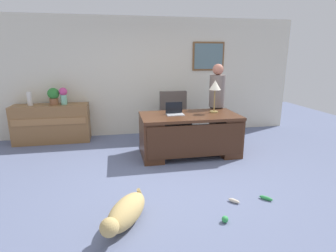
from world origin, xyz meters
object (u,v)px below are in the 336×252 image
at_px(laptop, 175,111).
at_px(person_standing, 216,103).
at_px(credenza, 52,124).
at_px(vase_with_flowers, 63,95).
at_px(potted_plant, 53,95).
at_px(desk_lamp, 215,87).
at_px(dog_toy_bone, 266,198).
at_px(dog_lying, 125,213).
at_px(dog_toy_ball, 225,219).
at_px(desk, 190,133).
at_px(armchair, 175,119).
at_px(dog_toy_plush, 234,201).
at_px(vase_empty, 30,99).

bearing_deg(laptop, person_standing, 25.84).
bearing_deg(credenza, laptop, -27.10).
xyz_separation_m(vase_with_flowers, potted_plant, (-0.20, -0.00, -0.00)).
xyz_separation_m(desk_lamp, vase_with_flowers, (-2.96, 1.22, -0.24)).
bearing_deg(dog_toy_bone, potted_plant, 134.99).
bearing_deg(dog_lying, dog_toy_ball, -8.46).
bearing_deg(credenza, dog_toy_bone, -44.17).
bearing_deg(potted_plant, dog_lying, -68.49).
relative_size(desk, armchair, 1.69).
distance_m(person_standing, dog_lying, 3.39).
distance_m(vase_with_flowers, potted_plant, 0.20).
bearing_deg(person_standing, armchair, 153.78).
distance_m(person_standing, vase_with_flowers, 3.27).
bearing_deg(dog_toy_plush, potted_plant, 130.85).
bearing_deg(desk_lamp, armchair, 124.98).
distance_m(credenza, vase_with_flowers, 0.68).
xyz_separation_m(laptop, desk_lamp, (0.79, 0.04, 0.43)).
height_order(credenza, dog_toy_bone, credenza).
height_order(desk_lamp, dog_toy_bone, desk_lamp).
distance_m(dog_toy_bone, dog_toy_plush, 0.45).
xyz_separation_m(credenza, dog_toy_ball, (2.55, -3.55, -0.37)).
bearing_deg(dog_toy_ball, laptop, 92.28).
distance_m(credenza, laptop, 2.79).
bearing_deg(laptop, armchair, 77.37).
relative_size(desk, credenza, 1.16).
xyz_separation_m(dog_toy_ball, dog_toy_bone, (0.73, 0.37, -0.01)).
height_order(dog_lying, dog_toy_plush, dog_lying).
height_order(armchair, dog_toy_plush, armchair).
bearing_deg(vase_with_flowers, person_standing, -13.61).
height_order(vase_with_flowers, dog_toy_ball, vase_with_flowers).
height_order(person_standing, desk_lamp, person_standing).
xyz_separation_m(person_standing, dog_lying, (-2.04, -2.61, -0.72)).
distance_m(desk, person_standing, 1.04).
bearing_deg(potted_plant, laptop, -28.04).
bearing_deg(potted_plant, desk_lamp, -21.07).
height_order(laptop, dog_toy_ball, laptop).
height_order(desk, armchair, armchair).
xyz_separation_m(desk, vase_empty, (-3.11, 1.35, 0.54)).
relative_size(desk, person_standing, 1.08).
relative_size(person_standing, dog_lying, 2.07).
bearing_deg(desk, vase_with_flowers, 151.00).
bearing_deg(vase_empty, vase_with_flowers, 0.00).
bearing_deg(vase_empty, credenza, -0.19).
relative_size(credenza, vase_with_flowers, 4.36).
relative_size(desk, dog_toy_ball, 23.33).
bearing_deg(vase_empty, desk, -23.45).
xyz_separation_m(potted_plant, dog_toy_bone, (3.18, -3.18, -1.00)).
distance_m(desk, vase_empty, 3.44).
bearing_deg(vase_with_flowers, desk, -29.00).
bearing_deg(laptop, dog_toy_ball, -87.72).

